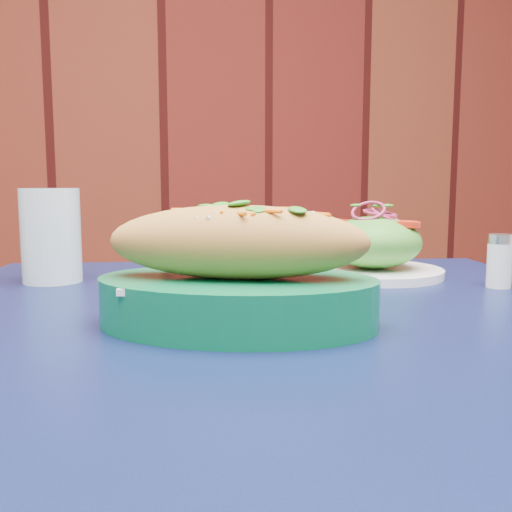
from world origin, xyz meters
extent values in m
cube|color=silver|center=(0.00, 2.98, 1.40)|extent=(5.00, 0.05, 2.80)
cube|color=#53120F|center=(0.00, 2.97, 1.40)|extent=(4.90, 0.04, 2.80)
cube|color=black|center=(0.00, 1.40, 0.73)|extent=(0.91, 0.91, 0.03)
cylinder|color=black|center=(-0.28, 1.78, 0.36)|extent=(0.04, 0.04, 0.72)
cylinder|color=black|center=(0.38, 1.68, 0.36)|extent=(0.04, 0.04, 0.72)
cube|color=white|center=(-0.04, 1.35, 0.79)|extent=(0.22, 0.16, 0.01)
ellipsoid|color=#C5883E|center=(-0.04, 1.35, 0.83)|extent=(0.26, 0.16, 0.07)
cylinder|color=white|center=(0.21, 1.60, 0.76)|extent=(0.20, 0.20, 0.01)
ellipsoid|color=#4C992D|center=(0.21, 1.60, 0.80)|extent=(0.14, 0.14, 0.08)
cylinder|color=red|center=(0.24, 1.57, 0.83)|extent=(0.04, 0.04, 0.01)
cylinder|color=red|center=(0.18, 1.62, 0.83)|extent=(0.04, 0.04, 0.01)
cylinder|color=red|center=(0.21, 1.64, 0.83)|extent=(0.04, 0.04, 0.01)
torus|color=#9A214A|center=(0.21, 1.60, 0.84)|extent=(0.05, 0.05, 0.00)
torus|color=#9A214A|center=(0.21, 1.60, 0.85)|extent=(0.05, 0.05, 0.00)
torus|color=#9A214A|center=(0.21, 1.60, 0.85)|extent=(0.05, 0.05, 0.00)
cylinder|color=silver|center=(-0.24, 1.65, 0.81)|extent=(0.08, 0.08, 0.13)
cylinder|color=white|center=(0.33, 1.47, 0.78)|extent=(0.03, 0.03, 0.06)
cylinder|color=silver|center=(0.33, 1.47, 0.81)|extent=(0.03, 0.03, 0.01)
camera|label=1|loc=(-0.14, 0.83, 0.89)|focal=40.00mm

